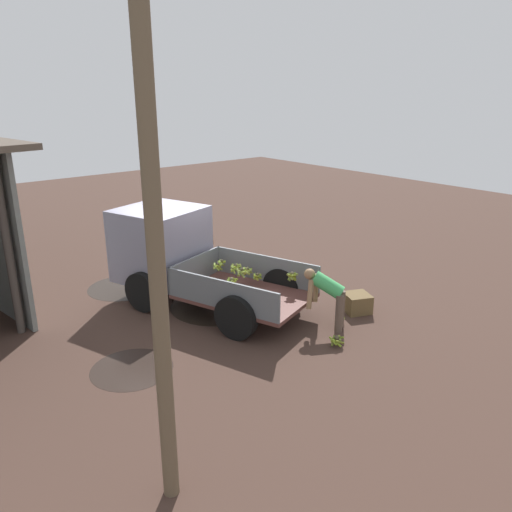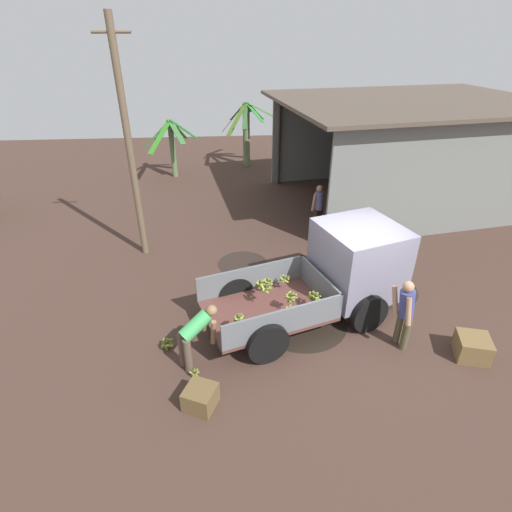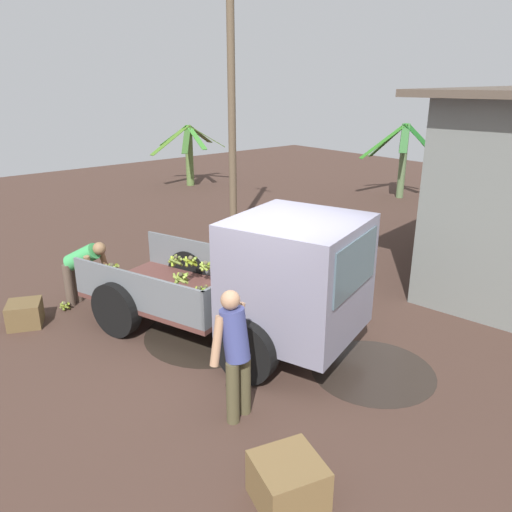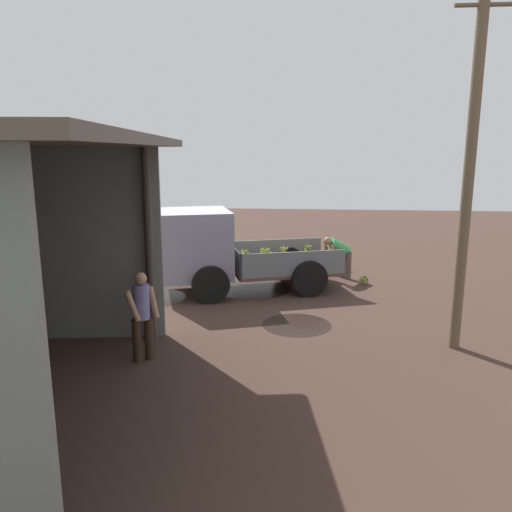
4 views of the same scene
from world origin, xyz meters
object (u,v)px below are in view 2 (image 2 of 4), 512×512
object	(u,v)px
cargo_truck	(343,268)
wooden_crate_0	(200,397)
utility_pole	(129,146)
banana_bunch_on_ground_0	(167,343)
person_bystander_near_shed	(319,206)
wooden_crate_1	(472,347)
banana_bunch_on_ground_1	(195,373)
person_worker_loading	(195,333)
person_foreground_visitor	(405,311)

from	to	relation	value
cargo_truck	wooden_crate_0	xyz separation A→B (m)	(-3.21, -2.62, -0.91)
utility_pole	banana_bunch_on_ground_0	world-z (taller)	utility_pole
person_bystander_near_shed	wooden_crate_1	size ratio (longest dim) A/B	2.51
cargo_truck	wooden_crate_1	size ratio (longest dim) A/B	7.71
wooden_crate_1	cargo_truck	bearing A→B (deg)	141.11
utility_pole	banana_bunch_on_ground_0	distance (m)	5.35
banana_bunch_on_ground_1	person_worker_loading	bearing A→B (deg)	83.94
utility_pole	person_worker_loading	xyz separation A→B (m)	(1.77, -4.72, -2.42)
banana_bunch_on_ground_0	wooden_crate_1	bearing A→B (deg)	-6.82
banana_bunch_on_ground_0	wooden_crate_1	size ratio (longest dim) A/B	0.43
person_worker_loading	wooden_crate_0	xyz separation A→B (m)	(0.10, -1.08, -0.55)
cargo_truck	person_foreground_visitor	distance (m)	1.68
person_foreground_visitor	person_worker_loading	world-z (taller)	person_foreground_visitor
banana_bunch_on_ground_1	wooden_crate_1	xyz separation A→B (m)	(5.62, 0.08, 0.15)
utility_pole	person_foreground_visitor	xyz separation A→B (m)	(5.98, -4.58, -2.27)
person_worker_loading	wooden_crate_1	world-z (taller)	person_worker_loading
person_foreground_visitor	person_worker_loading	xyz separation A→B (m)	(-4.22, -0.14, -0.15)
person_worker_loading	wooden_crate_0	world-z (taller)	person_worker_loading
person_bystander_near_shed	wooden_crate_0	bearing A→B (deg)	114.44
wooden_crate_1	person_bystander_near_shed	bearing A→B (deg)	107.19
person_worker_loading	utility_pole	bearing A→B (deg)	78.24
person_worker_loading	wooden_crate_0	size ratio (longest dim) A/B	2.37
person_bystander_near_shed	banana_bunch_on_ground_1	distance (m)	7.26
person_foreground_visitor	wooden_crate_0	size ratio (longest dim) A/B	3.13
person_bystander_near_shed	banana_bunch_on_ground_0	size ratio (longest dim) A/B	5.79
person_bystander_near_shed	banana_bunch_on_ground_0	world-z (taller)	person_bystander_near_shed
person_bystander_near_shed	person_worker_loading	bearing A→B (deg)	109.50
banana_bunch_on_ground_1	person_bystander_near_shed	bearing A→B (deg)	58.79
utility_pole	person_bystander_near_shed	xyz separation A→B (m)	(5.47, 1.08, -2.31)
person_foreground_visitor	wooden_crate_1	world-z (taller)	person_foreground_visitor
banana_bunch_on_ground_0	wooden_crate_1	xyz separation A→B (m)	(6.24, -0.75, 0.10)
person_foreground_visitor	banana_bunch_on_ground_1	size ratio (longest dim) A/B	7.94
person_bystander_near_shed	person_foreground_visitor	bearing A→B (deg)	147.26
banana_bunch_on_ground_0	wooden_crate_0	distance (m)	1.72
person_bystander_near_shed	wooden_crate_1	world-z (taller)	person_bystander_near_shed
utility_pole	wooden_crate_1	distance (m)	9.37
wooden_crate_0	person_bystander_near_shed	bearing A→B (deg)	62.41
person_worker_loading	banana_bunch_on_ground_0	world-z (taller)	person_worker_loading
cargo_truck	person_worker_loading	world-z (taller)	cargo_truck
wooden_crate_0	wooden_crate_1	xyz separation A→B (m)	(5.48, 0.79, 0.03)
wooden_crate_0	utility_pole	bearing A→B (deg)	107.92
person_foreground_visitor	wooden_crate_1	bearing A→B (deg)	148.60
utility_pole	wooden_crate_0	bearing A→B (deg)	-72.08
cargo_truck	person_bystander_near_shed	world-z (taller)	cargo_truck
cargo_truck	person_bystander_near_shed	bearing A→B (deg)	66.67
person_bystander_near_shed	wooden_crate_0	xyz separation A→B (m)	(-3.59, -6.88, -0.66)
cargo_truck	wooden_crate_1	bearing A→B (deg)	-57.03
person_foreground_visitor	person_worker_loading	bearing A→B (deg)	-11.93
wooden_crate_0	person_worker_loading	bearing A→B (deg)	95.56
wooden_crate_0	wooden_crate_1	distance (m)	5.53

